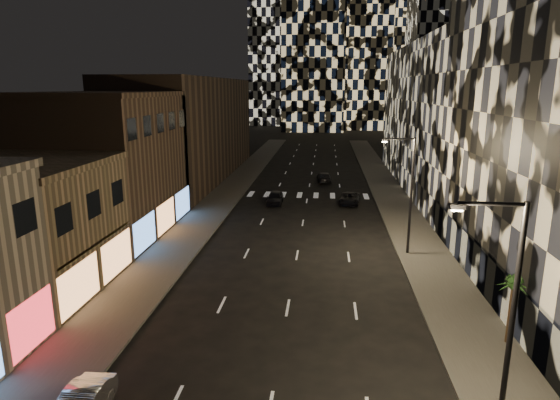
% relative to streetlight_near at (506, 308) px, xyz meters
% --- Properties ---
extents(sidewalk_left, '(4.00, 120.00, 0.15)m').
position_rel_streetlight_near_xyz_m(sidewalk_left, '(-18.35, 40.00, -5.28)').
color(sidewalk_left, '#47443F').
rests_on(sidewalk_left, ground).
extents(sidewalk_right, '(4.00, 120.00, 0.15)m').
position_rel_streetlight_near_xyz_m(sidewalk_right, '(1.65, 40.00, -5.28)').
color(sidewalk_right, '#47443F').
rests_on(sidewalk_right, ground).
extents(curb_left, '(0.20, 120.00, 0.15)m').
position_rel_streetlight_near_xyz_m(curb_left, '(-16.25, 40.00, -5.28)').
color(curb_left, '#4C4C47').
rests_on(curb_left, ground).
extents(curb_right, '(0.20, 120.00, 0.15)m').
position_rel_streetlight_near_xyz_m(curb_right, '(-0.45, 40.00, -5.28)').
color(curb_right, '#4C4C47').
rests_on(curb_right, ground).
extents(retail_tan, '(10.00, 10.00, 8.00)m').
position_rel_streetlight_near_xyz_m(retail_tan, '(-25.35, 11.00, -1.35)').
color(retail_tan, '#8A7153').
rests_on(retail_tan, ground).
extents(retail_brown, '(10.00, 15.00, 12.00)m').
position_rel_streetlight_near_xyz_m(retail_brown, '(-25.35, 23.50, 0.65)').
color(retail_brown, brown).
rests_on(retail_brown, ground).
extents(retail_filler_left, '(10.00, 40.00, 14.00)m').
position_rel_streetlight_near_xyz_m(retail_filler_left, '(-25.35, 50.00, 1.65)').
color(retail_filler_left, brown).
rests_on(retail_filler_left, ground).
extents(midrise_base, '(0.60, 25.00, 3.00)m').
position_rel_streetlight_near_xyz_m(midrise_base, '(3.95, 14.50, -3.85)').
color(midrise_base, '#383838').
rests_on(midrise_base, ground).
extents(midrise_filler_right, '(16.00, 40.00, 18.00)m').
position_rel_streetlight_near_xyz_m(midrise_filler_right, '(11.65, 47.00, 3.65)').
color(midrise_filler_right, '#232326').
rests_on(midrise_filler_right, ground).
extents(streetlight_near, '(2.55, 0.25, 9.00)m').
position_rel_streetlight_near_xyz_m(streetlight_near, '(0.00, 0.00, 0.00)').
color(streetlight_near, black).
rests_on(streetlight_near, sidewalk_right).
extents(streetlight_far, '(2.55, 0.25, 9.00)m').
position_rel_streetlight_near_xyz_m(streetlight_far, '(0.00, 20.00, 0.00)').
color(streetlight_far, black).
rests_on(streetlight_far, sidewalk_right).
extents(car_dark_midlane, '(1.70, 4.22, 1.44)m').
position_rel_streetlight_near_xyz_m(car_dark_midlane, '(-11.85, 35.21, -4.63)').
color(car_dark_midlane, black).
rests_on(car_dark_midlane, ground).
extents(car_dark_oncoming, '(2.19, 4.67, 1.32)m').
position_rel_streetlight_near_xyz_m(car_dark_oncoming, '(-6.42, 48.38, -4.69)').
color(car_dark_oncoming, black).
rests_on(car_dark_oncoming, ground).
extents(car_dark_rightlane, '(2.63, 4.71, 1.24)m').
position_rel_streetlight_near_xyz_m(car_dark_rightlane, '(-3.52, 36.05, -4.73)').
color(car_dark_rightlane, black).
rests_on(car_dark_rightlane, ground).
extents(palm_tree, '(1.82, 1.80, 3.57)m').
position_rel_streetlight_near_xyz_m(palm_tree, '(3.09, 7.02, -2.26)').
color(palm_tree, '#47331E').
rests_on(palm_tree, sidewalk_right).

